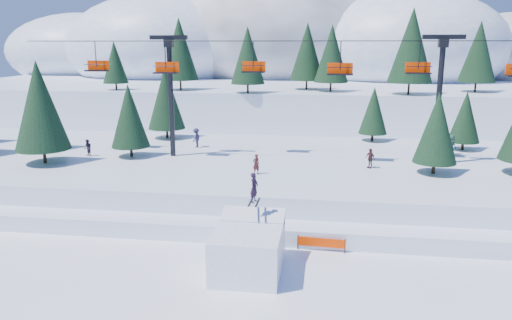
# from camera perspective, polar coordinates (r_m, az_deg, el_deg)

# --- Properties ---
(ground) EXTENTS (160.00, 160.00, 0.00)m
(ground) POSITION_cam_1_polar(r_m,az_deg,el_deg) (26.55, -2.12, -13.99)
(ground) COLOR white
(ground) RESTS_ON ground
(mid_shelf) EXTENTS (70.00, 22.00, 2.50)m
(mid_shelf) POSITION_cam_1_polar(r_m,az_deg,el_deg) (42.85, 2.18, -1.51)
(mid_shelf) COLOR white
(mid_shelf) RESTS_ON ground
(berm) EXTENTS (70.00, 6.00, 1.10)m
(berm) POSITION_cam_1_polar(r_m,az_deg,el_deg) (33.58, 0.33, -6.96)
(berm) COLOR white
(berm) RESTS_ON ground
(mountain_ridge) EXTENTS (119.00, 60.83, 26.46)m
(mountain_ridge) POSITION_cam_1_polar(r_m,az_deg,el_deg) (97.04, 2.74, 11.73)
(mountain_ridge) COLOR white
(mountain_ridge) RESTS_ON ground
(jump_kicker) EXTENTS (3.58, 4.88, 5.17)m
(jump_kicker) POSITION_cam_1_polar(r_m,az_deg,el_deg) (27.31, -0.87, -10.11)
(jump_kicker) COLOR white
(jump_kicker) RESTS_ON ground
(chairlift) EXTENTS (46.00, 3.21, 10.28)m
(chairlift) POSITION_cam_1_polar(r_m,az_deg,el_deg) (41.44, 4.81, 9.28)
(chairlift) COLOR black
(chairlift) RESTS_ON mid_shelf
(conifer_stand) EXTENTS (62.02, 17.24, 8.98)m
(conifer_stand) POSITION_cam_1_polar(r_m,az_deg,el_deg) (42.05, 4.14, 5.95)
(conifer_stand) COLOR black
(conifer_stand) RESTS_ON mid_shelf
(distant_skiers) EXTENTS (32.43, 9.98, 1.82)m
(distant_skiers) POSITION_cam_1_polar(r_m,az_deg,el_deg) (43.86, 1.32, 1.67)
(distant_skiers) COLOR #4D1D1A
(distant_skiers) RESTS_ON mid_shelf
(banner_near) EXTENTS (2.85, 0.27, 0.90)m
(banner_near) POSITION_cam_1_polar(r_m,az_deg,el_deg) (30.36, 7.47, -9.35)
(banner_near) COLOR black
(banner_near) RESTS_ON ground
(banner_far) EXTENTS (2.80, 0.63, 0.90)m
(banner_far) POSITION_cam_1_polar(r_m,az_deg,el_deg) (31.85, 16.96, -8.73)
(banner_far) COLOR black
(banner_far) RESTS_ON ground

